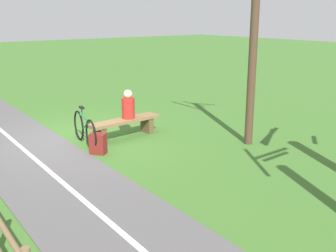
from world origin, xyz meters
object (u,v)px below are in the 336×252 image
(bicycle, at_px, (85,129))
(tree_by_path, at_px, (254,47))
(bench, at_px, (125,125))
(person_seated, at_px, (128,106))
(backpack, at_px, (98,144))

(bicycle, bearing_deg, tree_by_path, 63.47)
(bench, xyz_separation_m, tree_by_path, (-2.13, 2.27, 1.98))
(person_seated, bearing_deg, backpack, 24.84)
(backpack, distance_m, tree_by_path, 4.18)
(bench, distance_m, bicycle, 1.08)
(backpack, height_order, tree_by_path, tree_by_path)
(bicycle, distance_m, backpack, 0.77)
(bench, bearing_deg, tree_by_path, 128.34)
(person_seated, bearing_deg, bench, -0.00)
(backpack, bearing_deg, tree_by_path, 154.31)
(person_seated, relative_size, backpack, 1.56)
(bicycle, relative_size, backpack, 3.67)
(backpack, xyz_separation_m, tree_by_path, (-3.26, 1.57, 2.09))
(tree_by_path, bearing_deg, person_seated, -48.78)
(bicycle, height_order, backpack, bicycle)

